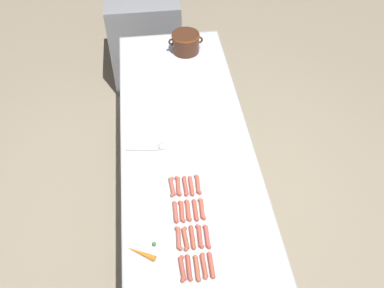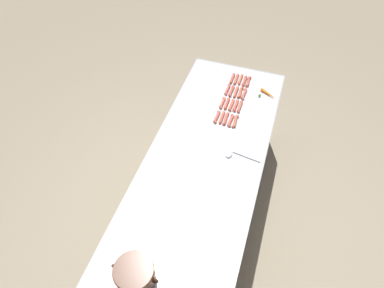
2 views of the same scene
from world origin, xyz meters
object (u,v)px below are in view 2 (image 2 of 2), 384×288
at_px(hot_dog_0, 248,82).
at_px(hot_dog_15, 222,117).
at_px(hot_dog_2, 240,107).
at_px(hot_dog_5, 240,93).
at_px(hot_dog_19, 217,117).
at_px(hot_dog_9, 236,92).
at_px(carrot, 268,94).
at_px(hot_dog_4, 245,81).
at_px(hot_dog_17, 227,90).
at_px(bean_pot, 135,274).
at_px(hot_dog_1, 244,94).
at_px(hot_dog_13, 232,91).
at_px(hot_dog_14, 227,104).
at_px(serving_spoon, 235,155).
at_px(hot_dog_6, 236,106).
at_px(hot_dog_16, 232,78).
at_px(hot_dog_3, 235,121).
at_px(hot_dog_10, 232,105).
at_px(hot_dog_7, 231,120).
at_px(hot_dog_12, 236,79).
at_px(hot_dog_8, 240,79).
at_px(hot_dog_18, 222,103).
at_px(hot_dog_11, 226,119).

distance_m(hot_dog_0, hot_dog_15, 0.53).
relative_size(hot_dog_2, hot_dog_15, 1.00).
height_order(hot_dog_5, hot_dog_19, same).
bearing_deg(hot_dog_2, hot_dog_5, -78.12).
relative_size(hot_dog_9, carrot, 0.91).
xyz_separation_m(hot_dog_4, hot_dog_17, (0.12, 0.17, 0.00)).
xyz_separation_m(hot_dog_2, bean_pot, (0.25, 1.60, 0.08)).
xyz_separation_m(hot_dog_1, hot_dog_13, (0.12, -0.00, 0.00)).
bearing_deg(hot_dog_17, hot_dog_14, 102.88).
relative_size(hot_dog_14, serving_spoon, 0.56).
relative_size(hot_dog_13, carrot, 0.91).
bearing_deg(hot_dog_5, hot_dog_17, -1.40).
bearing_deg(hot_dog_9, hot_dog_6, 102.82).
height_order(hot_dog_16, serving_spoon, hot_dog_16).
relative_size(hot_dog_0, hot_dog_6, 1.00).
bearing_deg(hot_dog_3, hot_dog_5, -83.67).
height_order(hot_dog_3, hot_dog_10, same).
bearing_deg(hot_dog_0, hot_dog_7, 86.24).
xyz_separation_m(hot_dog_2, hot_dog_7, (0.04, 0.18, 0.00)).
xyz_separation_m(hot_dog_4, hot_dog_13, (0.08, 0.17, 0.00)).
xyz_separation_m(hot_dog_2, hot_dog_12, (0.11, -0.35, 0.00)).
xyz_separation_m(hot_dog_8, hot_dog_17, (0.08, 0.18, 0.00)).
xyz_separation_m(hot_dog_4, hot_dog_7, (-0.00, 0.53, 0.00)).
bearing_deg(hot_dog_10, hot_dog_6, -175.24).
distance_m(hot_dog_2, bean_pot, 1.62).
xyz_separation_m(hot_dog_0, hot_dog_15, (0.11, 0.52, 0.00)).
distance_m(hot_dog_0, hot_dog_3, 0.53).
bearing_deg(hot_dog_17, carrot, -171.88).
bearing_deg(hot_dog_0, hot_dog_5, 77.81).
relative_size(hot_dog_9, hot_dog_13, 1.00).
bearing_deg(hot_dog_6, hot_dog_19, 56.73).
bearing_deg(serving_spoon, hot_dog_16, -75.00).
bearing_deg(hot_dog_18, hot_dog_15, 103.25).
distance_m(hot_dog_7, hot_dog_10, 0.18).
relative_size(hot_dog_2, carrot, 0.91).
xyz_separation_m(hot_dog_8, hot_dog_18, (0.08, 0.36, 0.00)).
relative_size(hot_dog_5, hot_dog_18, 1.00).
bearing_deg(hot_dog_12, carrot, 160.07).
height_order(hot_dog_1, hot_dog_10, same).
distance_m(hot_dog_8, hot_dog_14, 0.36).
xyz_separation_m(hot_dog_13, bean_pot, (0.13, 1.77, 0.08)).
relative_size(hot_dog_3, hot_dog_8, 1.00).
bearing_deg(hot_dog_0, hot_dog_19, 73.66).
xyz_separation_m(hot_dog_5, hot_dog_12, (0.08, -0.17, 0.00)).
bearing_deg(hot_dog_15, hot_dog_2, -123.30).
bearing_deg(hot_dog_3, hot_dog_14, -57.32).
bearing_deg(hot_dog_5, hot_dog_0, -102.19).
bearing_deg(hot_dog_11, carrot, -124.46).
height_order(hot_dog_3, hot_dog_11, same).
height_order(hot_dog_2, hot_dog_15, same).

